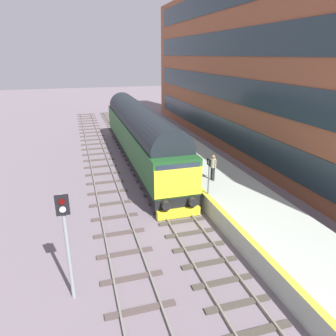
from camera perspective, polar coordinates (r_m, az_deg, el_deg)
The scene contains 9 objects.
ground_plane at distance 21.10m, azimuth -1.84°, elevation -3.47°, with size 140.00×140.00×0.00m, color slate.
track_main at distance 21.07m, azimuth -1.84°, elevation -3.33°, with size 2.50×60.00×0.15m.
track_adjacent_west at distance 20.56m, azimuth -10.92°, elevation -4.32°, with size 2.50×60.00×0.15m.
station_platform at distance 22.02m, azimuth 7.23°, elevation -1.18°, with size 4.00×44.00×1.01m.
station_building at distance 28.96m, azimuth 15.64°, elevation 17.08°, with size 4.87×43.16×14.55m.
diesel_locomotive at distance 25.46m, azimuth -5.13°, elevation 6.50°, with size 2.74×20.12×4.68m.
signal_post_mid at distance 11.38m, azimuth -18.03°, elevation -11.72°, with size 0.44×0.22×4.14m.
platform_number_sign at distance 17.29m, azimuth 7.45°, elevation -0.60°, with size 0.10×0.44×2.05m.
waiting_passenger at distance 19.41m, azimuth 8.20°, elevation 0.52°, with size 0.43×0.49×1.64m.
Camera 1 is at (-4.88, -18.73, 8.39)m, focal length 33.48 mm.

